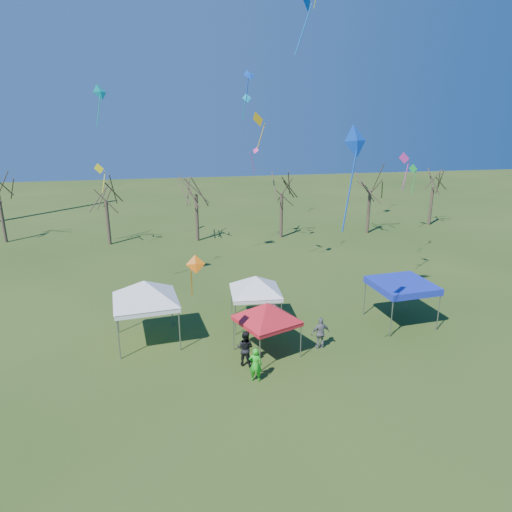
{
  "coord_description": "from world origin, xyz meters",
  "views": [
    {
      "loc": [
        -4.95,
        -19.44,
        12.22
      ],
      "look_at": [
        -0.61,
        3.0,
        4.95
      ],
      "focal_mm": 32.0,
      "sensor_mm": 36.0,
      "label": 1
    }
  ],
  "objects_px": {
    "tent_blue": "(402,286)",
    "person_green": "(255,365)",
    "tree_2": "(195,177)",
    "tent_white_mid": "(255,279)",
    "tree_3": "(282,177)",
    "tent_white_west": "(144,285)",
    "tree_4": "(371,175)",
    "person_dark": "(245,348)",
    "tree_1": "(104,184)",
    "person_grey": "(321,333)",
    "tree_5": "(435,174)",
    "tent_red": "(267,306)"
  },
  "relations": [
    {
      "from": "tree_2",
      "to": "tree_3",
      "type": "height_order",
      "value": "tree_2"
    },
    {
      "from": "tree_5",
      "to": "tree_2",
      "type": "bearing_deg",
      "value": -176.3
    },
    {
      "from": "tree_4",
      "to": "tree_5",
      "type": "bearing_deg",
      "value": 13.85
    },
    {
      "from": "tent_red",
      "to": "person_dark",
      "type": "relative_size",
      "value": 1.9
    },
    {
      "from": "tent_white_mid",
      "to": "person_dark",
      "type": "bearing_deg",
      "value": -107.18
    },
    {
      "from": "tree_4",
      "to": "person_grey",
      "type": "distance_m",
      "value": 26.37
    },
    {
      "from": "tree_4",
      "to": "tent_red",
      "type": "relative_size",
      "value": 2.23
    },
    {
      "from": "tree_5",
      "to": "person_green",
      "type": "height_order",
      "value": "tree_5"
    },
    {
      "from": "person_green",
      "to": "person_grey",
      "type": "height_order",
      "value": "person_grey"
    },
    {
      "from": "tree_2",
      "to": "tent_white_west",
      "type": "height_order",
      "value": "tree_2"
    },
    {
      "from": "tent_red",
      "to": "person_green",
      "type": "distance_m",
      "value": 3.18
    },
    {
      "from": "tree_2",
      "to": "tent_blue",
      "type": "distance_m",
      "value": 23.67
    },
    {
      "from": "tree_4",
      "to": "person_green",
      "type": "relative_size",
      "value": 4.59
    },
    {
      "from": "tree_1",
      "to": "tree_5",
      "type": "bearing_deg",
      "value": 2.35
    },
    {
      "from": "tent_red",
      "to": "person_dark",
      "type": "xyz_separation_m",
      "value": [
        -1.29,
        -0.85,
        -1.79
      ]
    },
    {
      "from": "tree_4",
      "to": "person_dark",
      "type": "xyz_separation_m",
      "value": [
        -16.99,
        -23.41,
        -5.13
      ]
    },
    {
      "from": "tree_2",
      "to": "tent_white_mid",
      "type": "height_order",
      "value": "tree_2"
    },
    {
      "from": "tent_white_west",
      "to": "person_dark",
      "type": "distance_m",
      "value": 6.46
    },
    {
      "from": "tree_3",
      "to": "person_grey",
      "type": "height_order",
      "value": "tree_3"
    },
    {
      "from": "tent_white_west",
      "to": "tree_3",
      "type": "bearing_deg",
      "value": 57.87
    },
    {
      "from": "tree_3",
      "to": "tree_1",
      "type": "bearing_deg",
      "value": 177.94
    },
    {
      "from": "tree_3",
      "to": "person_green",
      "type": "xyz_separation_m",
      "value": [
        -7.43,
        -24.95,
        -5.22
      ]
    },
    {
      "from": "person_dark",
      "to": "person_grey",
      "type": "xyz_separation_m",
      "value": [
        4.25,
        0.9,
        -0.04
      ]
    },
    {
      "from": "tree_5",
      "to": "tent_white_mid",
      "type": "xyz_separation_m",
      "value": [
        -23.96,
        -20.97,
        -2.88
      ]
    },
    {
      "from": "tent_white_west",
      "to": "tent_blue",
      "type": "bearing_deg",
      "value": -1.74
    },
    {
      "from": "tree_1",
      "to": "person_grey",
      "type": "bearing_deg",
      "value": -59.96
    },
    {
      "from": "tree_3",
      "to": "tree_5",
      "type": "distance_m",
      "value": 17.81
    },
    {
      "from": "tent_white_west",
      "to": "tent_blue",
      "type": "xyz_separation_m",
      "value": [
        14.83,
        -0.45,
        -0.97
      ]
    },
    {
      "from": "tent_white_mid",
      "to": "tree_5",
      "type": "bearing_deg",
      "value": 41.19
    },
    {
      "from": "person_dark",
      "to": "tent_white_west",
      "type": "bearing_deg",
      "value": -5.56
    },
    {
      "from": "tent_blue",
      "to": "person_green",
      "type": "distance_m",
      "value": 10.83
    },
    {
      "from": "tree_3",
      "to": "tent_blue",
      "type": "distance_m",
      "value": 20.88
    },
    {
      "from": "tree_5",
      "to": "person_green",
      "type": "relative_size",
      "value": 4.34
    },
    {
      "from": "tree_1",
      "to": "person_dark",
      "type": "relative_size",
      "value": 4.04
    },
    {
      "from": "tree_1",
      "to": "person_green",
      "type": "bearing_deg",
      "value": -69.87
    },
    {
      "from": "tree_1",
      "to": "person_grey",
      "type": "distance_m",
      "value": 27.19
    },
    {
      "from": "tent_blue",
      "to": "person_green",
      "type": "bearing_deg",
      "value": -154.99
    },
    {
      "from": "tree_3",
      "to": "tent_blue",
      "type": "xyz_separation_m",
      "value": [
        2.29,
        -20.42,
        -3.7
      ]
    },
    {
      "from": "tent_red",
      "to": "tent_blue",
      "type": "bearing_deg",
      "value": 14.09
    },
    {
      "from": "tent_blue",
      "to": "tent_white_west",
      "type": "bearing_deg",
      "value": 178.26
    },
    {
      "from": "tree_3",
      "to": "tent_white_west",
      "type": "xyz_separation_m",
      "value": [
        -12.54,
        -19.97,
        -2.73
      ]
    },
    {
      "from": "tent_red",
      "to": "person_dark",
      "type": "bearing_deg",
      "value": -146.5
    },
    {
      "from": "tree_1",
      "to": "tree_4",
      "type": "distance_m",
      "value": 26.13
    },
    {
      "from": "tent_white_west",
      "to": "person_grey",
      "type": "bearing_deg",
      "value": -15.76
    },
    {
      "from": "tree_5",
      "to": "tent_white_west",
      "type": "relative_size",
      "value": 1.6
    },
    {
      "from": "tree_3",
      "to": "tent_white_west",
      "type": "bearing_deg",
      "value": -122.13
    },
    {
      "from": "tent_white_west",
      "to": "person_grey",
      "type": "xyz_separation_m",
      "value": [
        9.13,
        -2.58,
        -2.46
      ]
    },
    {
      "from": "tree_2",
      "to": "tree_5",
      "type": "bearing_deg",
      "value": 3.7
    },
    {
      "from": "tent_white_west",
      "to": "tent_white_mid",
      "type": "relative_size",
      "value": 1.17
    },
    {
      "from": "tree_3",
      "to": "person_grey",
      "type": "bearing_deg",
      "value": -98.6
    }
  ]
}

